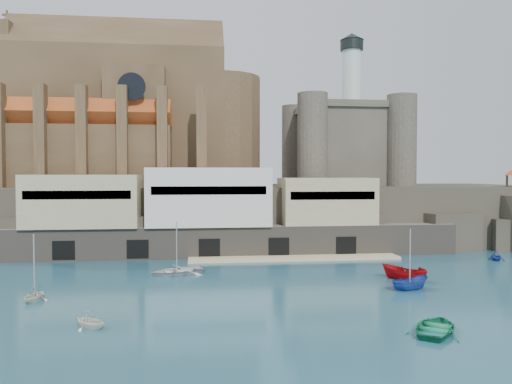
{
  "coord_description": "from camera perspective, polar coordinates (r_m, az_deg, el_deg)",
  "views": [
    {
      "loc": [
        -11.5,
        -51.33,
        12.01
      ],
      "look_at": [
        -1.89,
        32.0,
        9.08
      ],
      "focal_mm": 35.0,
      "sensor_mm": 36.0,
      "label": 1
    }
  ],
  "objects": [
    {
      "name": "ground",
      "position": [
        53.96,
        6.0,
        -10.87
      ],
      "size": [
        300.0,
        300.0,
        0.0
      ],
      "primitive_type": "plane",
      "color": "navy",
      "rests_on": "ground"
    },
    {
      "name": "promontory",
      "position": [
        91.68,
        0.52,
        -2.43
      ],
      "size": [
        100.0,
        36.0,
        10.0
      ],
      "color": "#2A2620",
      "rests_on": "ground"
    },
    {
      "name": "quay",
      "position": [
        74.65,
        -5.56,
        -2.58
      ],
      "size": [
        70.0,
        12.0,
        13.05
      ],
      "color": "#6B6155",
      "rests_on": "ground"
    },
    {
      "name": "church",
      "position": [
        94.58,
        -14.36,
        8.08
      ],
      "size": [
        47.0,
        25.93,
        30.51
      ],
      "color": "#4A3722",
      "rests_on": "promontory"
    },
    {
      "name": "castle_keep",
      "position": [
        96.64,
        10.06,
        5.71
      ],
      "size": [
        21.2,
        21.2,
        29.3
      ],
      "color": "#454036",
      "rests_on": "promontory"
    },
    {
      "name": "boat_1",
      "position": [
        42.71,
        -18.46,
        -14.44
      ],
      "size": [
        3.05,
        3.26,
        3.24
      ],
      "primitive_type": "imported",
      "rotation": [
        0.0,
        0.0,
        0.92
      ],
      "color": "silver",
      "rests_on": "ground"
    },
    {
      "name": "boat_2",
      "position": [
        55.43,
        17.16,
        -10.6
      ],
      "size": [
        2.12,
        2.09,
        4.45
      ],
      "primitive_type": "imported",
      "rotation": [
        0.0,
        0.0,
        1.85
      ],
      "color": "navy",
      "rests_on": "ground"
    },
    {
      "name": "boat_3",
      "position": [
        42.02,
        19.91,
        -14.73
      ],
      "size": [
        4.18,
        3.5,
        5.97
      ],
      "primitive_type": "imported",
      "rotation": [
        0.0,
        0.0,
        2.52
      ],
      "color": "#168054",
      "rests_on": "ground"
    },
    {
      "name": "boat_4",
      "position": [
        52.96,
        -23.97,
        -11.28
      ],
      "size": [
        3.23,
        2.47,
        3.31
      ],
      "primitive_type": "imported",
      "rotation": [
        0.0,
        0.0,
        2.86
      ],
      "color": "silver",
      "rests_on": "ground"
    },
    {
      "name": "boat_5",
      "position": [
        60.0,
        16.55,
        -9.63
      ],
      "size": [
        2.82,
        2.82,
        5.23
      ],
      "primitive_type": "imported",
      "rotation": [
        0.0,
        0.0,
        3.95
      ],
      "color": "#9D060A",
      "rests_on": "ground"
    },
    {
      "name": "boat_6",
      "position": [
        61.8,
        -9.04,
        -9.23
      ],
      "size": [
        3.16,
        4.82,
        6.55
      ],
      "primitive_type": "imported",
      "rotation": [
        0.0,
        0.0,
        5.14
      ],
      "color": "silver",
      "rests_on": "ground"
    },
    {
      "name": "boat_7",
      "position": [
        78.32,
        25.72,
        -7.02
      ],
      "size": [
        3.28,
        2.78,
        3.26
      ],
      "primitive_type": "imported",
      "rotation": [
        0.0,
        0.0,
        5.83
      ],
      "color": "navy",
      "rests_on": "ground"
    }
  ]
}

